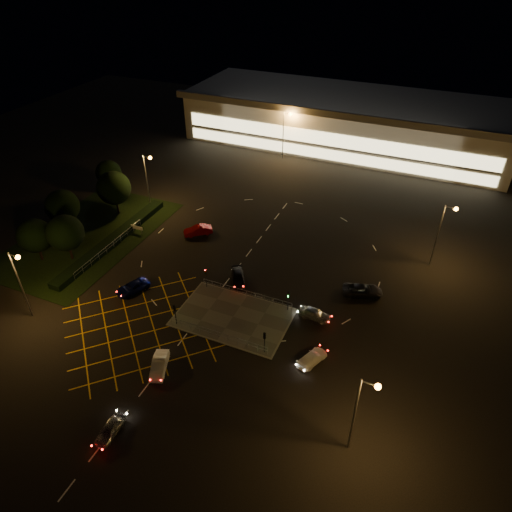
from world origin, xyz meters
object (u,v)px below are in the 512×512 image
at_px(signal_ne, 288,297).
at_px(car_far_dkgrey, 238,277).
at_px(car_right_silver, 315,314).
at_px(car_near_silver, 110,429).
at_px(car_left_blue, 133,287).
at_px(signal_nw, 206,274).
at_px(car_approach_white, 312,358).
at_px(signal_se, 265,339).
at_px(car_queue_white, 159,365).
at_px(signal_sw, 175,311).
at_px(car_east_grey, 363,290).
at_px(car_circ_red, 198,230).

bearing_deg(signal_ne, car_far_dkgrey, 160.73).
bearing_deg(car_right_silver, car_near_silver, 154.66).
bearing_deg(car_near_silver, car_left_blue, 116.23).
relative_size(signal_nw, car_approach_white, 0.75).
distance_m(signal_se, car_left_blue, 21.33).
distance_m(car_queue_white, car_approach_white, 17.42).
bearing_deg(signal_se, car_approach_white, -170.56).
height_order(signal_se, car_left_blue, signal_se).
relative_size(car_near_silver, car_far_dkgrey, 0.85).
xyz_separation_m(signal_sw, car_left_blue, (-9.00, 3.30, -1.72)).
distance_m(car_left_blue, car_approach_white, 26.66).
bearing_deg(signal_sw, car_queue_white, 106.31).
xyz_separation_m(signal_nw, car_near_silver, (2.04, -23.80, -1.72)).
relative_size(signal_sw, car_far_dkgrey, 0.71).
height_order(car_left_blue, car_east_grey, car_east_grey).
relative_size(signal_se, car_left_blue, 0.67).
xyz_separation_m(car_far_dkgrey, car_right_silver, (12.24, -2.94, 0.05)).
height_order(signal_se, car_far_dkgrey, signal_se).
bearing_deg(car_near_silver, signal_se, 54.02).
distance_m(car_queue_white, car_east_grey, 28.60).
bearing_deg(signal_sw, signal_se, -180.00).
relative_size(signal_se, car_far_dkgrey, 0.71).
bearing_deg(car_far_dkgrey, car_near_silver, -122.05).
relative_size(signal_ne, car_far_dkgrey, 0.71).
bearing_deg(car_left_blue, car_right_silver, 34.49).
height_order(signal_nw, car_far_dkgrey, signal_nw).
relative_size(car_left_blue, car_circ_red, 1.02).
bearing_deg(signal_se, signal_ne, -90.00).
height_order(car_near_silver, car_far_dkgrey, car_far_dkgrey).
bearing_deg(car_queue_white, car_east_grey, 29.16).
bearing_deg(car_east_grey, car_left_blue, 92.79).
distance_m(signal_sw, car_left_blue, 9.74).
distance_m(signal_se, car_near_silver, 18.77).
xyz_separation_m(signal_ne, car_east_grey, (8.26, 7.07, -1.62)).
height_order(car_queue_white, car_east_grey, car_east_grey).
height_order(car_queue_white, car_left_blue, car_queue_white).
bearing_deg(signal_se, car_left_blue, -8.94).
relative_size(car_right_silver, car_circ_red, 0.89).
relative_size(signal_se, car_circ_red, 0.68).
distance_m(signal_nw, car_circ_red, 14.02).
relative_size(signal_nw, car_circ_red, 0.68).
bearing_deg(car_left_blue, car_far_dkgrey, 55.39).
bearing_deg(car_far_dkgrey, signal_nw, -167.64).
bearing_deg(car_circ_red, car_east_grey, 41.11).
bearing_deg(signal_se, car_queue_white, 35.11).
bearing_deg(signal_nw, car_queue_white, -82.22).
height_order(car_near_silver, car_queue_white, car_queue_white).
bearing_deg(signal_ne, car_near_silver, -112.71).
relative_size(signal_sw, car_circ_red, 0.68).
height_order(signal_ne, car_far_dkgrey, signal_ne).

